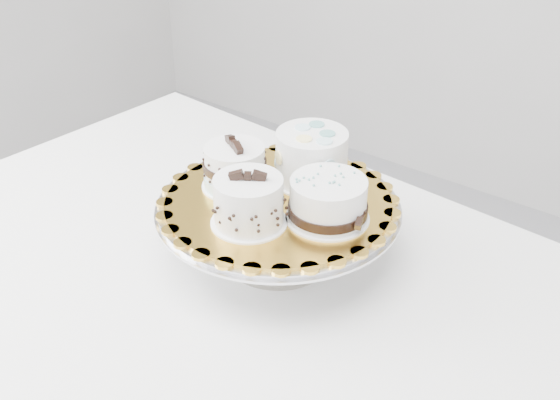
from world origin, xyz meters
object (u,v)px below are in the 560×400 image
Objects in this scene: cake_stand at (278,220)px; cake_swirl at (249,203)px; cake_dots at (312,156)px; cake_board at (278,201)px; table at (236,306)px; cake_ribbon at (329,202)px; cake_banded at (235,169)px.

cake_swirl is (0.00, -0.07, 0.07)m from cake_stand.
cake_board is at bearing -92.05° from cake_dots.
table is 3.30× the size of cake_stand.
cake_dots reaches higher than cake_stand.
cake_ribbon is (0.09, 0.00, 0.03)m from cake_board.
cake_dots is at bearing 117.00° from cake_ribbon.
table is 8.71× the size of cake_ribbon.
cake_banded is 0.94× the size of cake_dots.
cake_dots is (0.00, 0.08, 0.04)m from cake_board.
table is 9.01× the size of cake_swirl.
cake_board is 2.43× the size of cake_ribbon.
cake_banded reaches higher than table.
cake_board reaches higher than cake_stand.
cake_dots is 0.95× the size of cake_ribbon.
cake_dots is (0.08, 0.09, 0.01)m from cake_banded.
cake_swirl is 0.15m from cake_dots.
cake_stand is at bearing 161.07° from cake_ribbon.
cake_banded is at bearing -131.92° from cake_dots.
cake_banded is (-0.08, 0.07, -0.00)m from cake_swirl.
cake_stand is 2.73× the size of cake_swirl.
cake_stand is 1.09× the size of cake_board.
cake_dots is at bearing 75.25° from table.
cake_dots is 0.11m from cake_ribbon.
table is at bearing -176.51° from cake_ribbon.
cake_swirl is (0.00, -0.07, 0.04)m from cake_board.
cake_banded is 0.16m from cake_ribbon.
cake_ribbon reaches higher than cake_stand.
cake_swirl is at bearing -16.93° from table.
cake_stand is 2.78× the size of cake_dots.
cake_ribbon is (0.16, 0.01, -0.00)m from cake_banded.
cake_ribbon is (0.09, 0.00, 0.07)m from cake_stand.
cake_board is 0.08m from cake_swirl.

